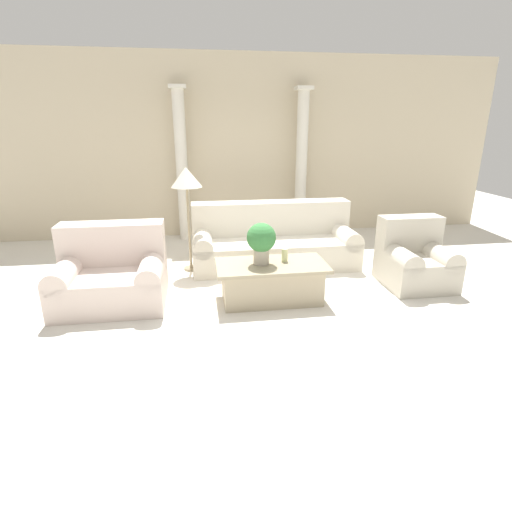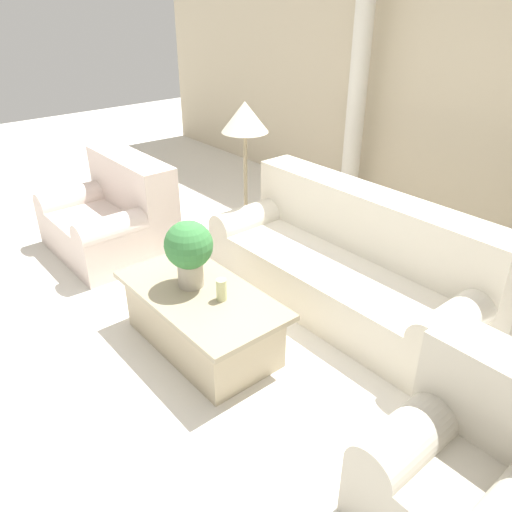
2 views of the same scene
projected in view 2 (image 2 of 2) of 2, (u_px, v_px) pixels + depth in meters
ground_plane at (225, 320)px, 3.98m from camera, size 16.00×16.00×0.00m
wall_back at (455, 75)px, 4.83m from camera, size 10.00×0.06×3.20m
sofa_long at (349, 263)px, 4.10m from camera, size 2.40×0.97×0.90m
loveseat at (113, 215)px, 4.94m from camera, size 1.23×0.97×0.90m
coffee_table at (202, 318)px, 3.61m from camera, size 1.31×0.69×0.46m
potted_plant at (189, 249)px, 3.45m from camera, size 0.34×0.34×0.49m
pillar_candle at (221, 290)px, 3.38m from camera, size 0.07×0.07×0.16m
floor_lamp at (245, 123)px, 4.44m from camera, size 0.42×0.42×1.47m
column_left at (357, 92)px, 5.42m from camera, size 0.29×0.29×2.63m
armchair at (473, 466)px, 2.37m from camera, size 0.81×0.82×0.87m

